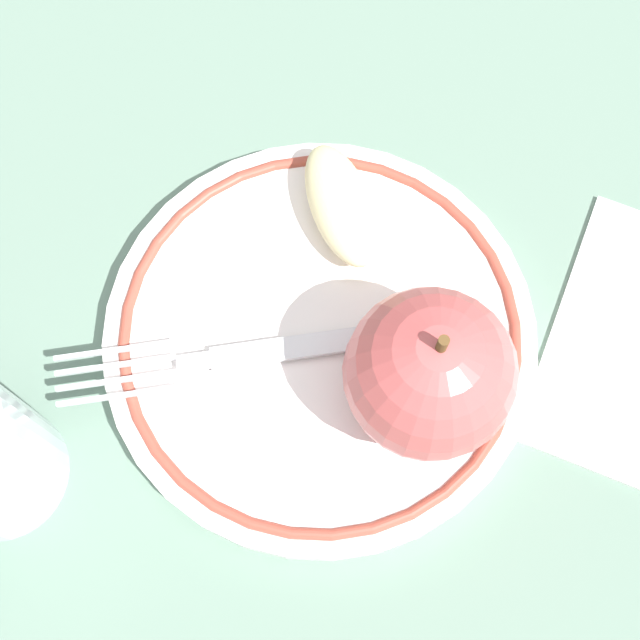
% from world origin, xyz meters
% --- Properties ---
extents(ground_plane, '(2.00, 2.00, 0.00)m').
position_xyz_m(ground_plane, '(0.00, 0.00, 0.00)').
color(ground_plane, slate).
extents(plate, '(0.22, 0.22, 0.02)m').
position_xyz_m(plate, '(-0.01, 0.01, 0.01)').
color(plate, white).
rests_on(plate, ground_plane).
extents(apple_red_whole, '(0.08, 0.08, 0.09)m').
position_xyz_m(apple_red_whole, '(-0.02, -0.05, 0.06)').
color(apple_red_whole, '#B94D4C').
rests_on(apple_red_whole, plate).
extents(apple_slice_front, '(0.08, 0.07, 0.02)m').
position_xyz_m(apple_slice_front, '(0.06, 0.02, 0.03)').
color(apple_slice_front, beige).
rests_on(apple_slice_front, plate).
extents(fork, '(0.10, 0.16, 0.00)m').
position_xyz_m(fork, '(-0.03, 0.05, 0.02)').
color(fork, silver).
rests_on(fork, plate).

